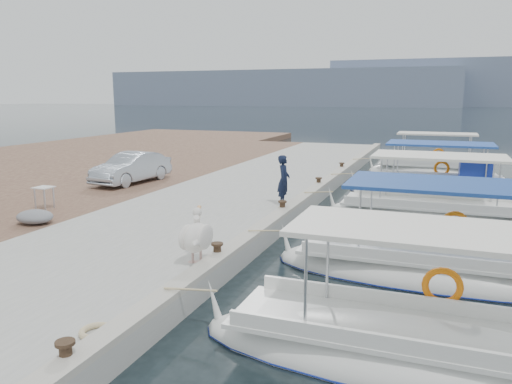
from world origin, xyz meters
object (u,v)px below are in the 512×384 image
fishing_caique_c (430,216)px  fishing_caique_d (435,191)px  fishing_caique_b (439,271)px  fisherman (284,180)px  parked_car (132,168)px  pelican (196,236)px  fishing_caique_a (418,358)px  fishing_caique_e (431,172)px

fishing_caique_c → fishing_caique_d: size_ratio=1.00×
fishing_caique_b → fisherman: 6.64m
fishing_caique_c → parked_car: size_ratio=1.82×
fishing_caique_c → fishing_caique_d: bearing=88.8°
pelican → parked_car: bearing=131.5°
fishing_caique_a → fishing_caique_b: same height
fishing_caique_e → pelican: (-4.53, -18.49, 0.98)m
fishing_caique_c → fisherman: bearing=-161.5°
pelican → parked_car: 11.12m
fishing_caique_d → fishing_caique_b: bearing=-88.5°
fishing_caique_c → fisherman: size_ratio=4.18×
fishing_caique_e → parked_car: 15.69m
fishing_caique_c → fishing_caique_e: size_ratio=1.07×
fishing_caique_b → fishing_caique_e: same height
pelican → fisherman: size_ratio=0.88×
pelican → fishing_caique_e: bearing=76.2°
fishing_caique_a → fishing_caique_b: 4.30m
fishing_caique_b → fishing_caique_c: same height
fishing_caique_b → fishing_caique_d: same height
fishing_caique_a → parked_car: (-12.22, 10.26, 1.02)m
fishing_caique_d → fishing_caique_e: same height
fishing_caique_b → fishing_caique_c: size_ratio=1.10×
parked_car → fishing_caique_d: bearing=25.4°
fisherman → parked_car: 7.63m
fishing_caique_b → parked_car: bearing=154.5°
fishing_caique_b → pelican: size_ratio=5.27×
fishing_caique_b → parked_car: (-12.49, 5.97, 1.02)m
fishing_caique_c → pelican: bearing=-120.6°
fishing_caique_d → fisherman: 7.96m
pelican → fisherman: bearing=89.9°
fisherman → fishing_caique_b: bearing=-135.5°
fisherman → fishing_caique_a: bearing=-156.9°
fishing_caique_b → fishing_caique_a: bearing=-93.6°
fishing_caique_e → fishing_caique_b: bearing=-87.9°
fisherman → parked_car: (-7.39, 1.89, -0.20)m
fishing_caique_a → fishing_caique_d: bearing=90.0°
fishing_caique_b → fishing_caique_c: 5.67m
fisherman → fishing_caique_c: bearing=-78.3°
fishing_caique_c → fisherman: (-4.73, -1.59, 1.22)m
fishing_caique_b → pelican: fishing_caique_b is taller
pelican → parked_car: parked_car is taller
fishing_caique_c → parked_car: fishing_caique_c is taller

